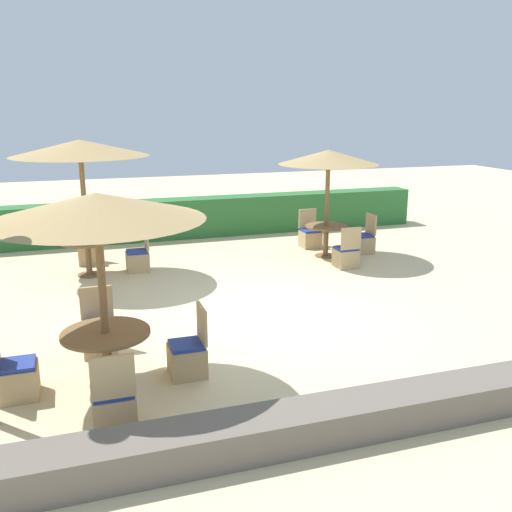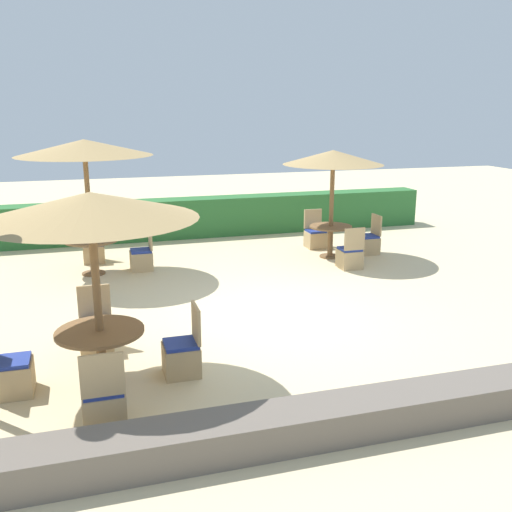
{
  "view_description": "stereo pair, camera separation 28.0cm",
  "coord_description": "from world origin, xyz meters",
  "px_view_note": "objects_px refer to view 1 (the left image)",
  "views": [
    {
      "loc": [
        -2.96,
        -8.46,
        3.42
      ],
      "look_at": [
        0.0,
        0.6,
        0.9
      ],
      "focal_mm": 40.0,
      "sensor_mm": 36.0,
      "label": 1
    },
    {
      "loc": [
        -2.7,
        -8.54,
        3.42
      ],
      "look_at": [
        0.0,
        0.6,
        0.9
      ],
      "focal_mm": 40.0,
      "sensor_mm": 36.0,
      "label": 2
    }
  ],
  "objects_px": {
    "patio_chair_front_left_north": "(99,335)",
    "patio_chair_front_left_south": "(114,405)",
    "round_table_front_left": "(106,343)",
    "patio_chair_front_left_west": "(16,377)",
    "patio_chair_back_right_north": "(310,237)",
    "parasol_back_right": "(328,158)",
    "parasol_back_left": "(80,149)",
    "patio_chair_back_left_east": "(138,259)",
    "patio_chair_back_right_south": "(346,256)",
    "patio_chair_front_left_east": "(188,356)",
    "round_table_back_left": "(88,248)",
    "patio_chair_back_left_north": "(89,252)",
    "parasol_front_left": "(96,207)",
    "round_table_back_right": "(326,233)",
    "patio_chair_back_right_east": "(363,242)"
  },
  "relations": [
    {
      "from": "patio_chair_back_left_north",
      "to": "patio_chair_front_left_east",
      "type": "bearing_deg",
      "value": 99.43
    },
    {
      "from": "parasol_back_left",
      "to": "patio_chair_back_right_south",
      "type": "bearing_deg",
      "value": -11.73
    },
    {
      "from": "round_table_front_left",
      "to": "patio_chair_back_left_east",
      "type": "bearing_deg",
      "value": 79.07
    },
    {
      "from": "patio_chair_front_left_east",
      "to": "patio_chair_back_left_east",
      "type": "xyz_separation_m",
      "value": [
        -0.03,
        5.14,
        0.0
      ]
    },
    {
      "from": "patio_chair_front_left_west",
      "to": "patio_chair_back_left_north",
      "type": "xyz_separation_m",
      "value": [
        1.07,
        6.03,
        0.0
      ]
    },
    {
      "from": "patio_chair_back_right_south",
      "to": "patio_chair_front_left_west",
      "type": "bearing_deg",
      "value": -148.34
    },
    {
      "from": "parasol_back_right",
      "to": "patio_chair_back_left_north",
      "type": "height_order",
      "value": "parasol_back_right"
    },
    {
      "from": "parasol_back_right",
      "to": "patio_chair_front_left_north",
      "type": "xyz_separation_m",
      "value": [
        -5.34,
        -3.91,
        -2.03
      ]
    },
    {
      "from": "round_table_front_left",
      "to": "patio_chair_front_left_south",
      "type": "relative_size",
      "value": 1.18
    },
    {
      "from": "patio_chair_front_left_east",
      "to": "parasol_back_left",
      "type": "relative_size",
      "value": 0.33
    },
    {
      "from": "parasol_front_left",
      "to": "round_table_back_left",
      "type": "xyz_separation_m",
      "value": [
        -0.03,
        5.08,
        -1.69
      ]
    },
    {
      "from": "parasol_back_right",
      "to": "round_table_back_right",
      "type": "distance_m",
      "value": 1.72
    },
    {
      "from": "patio_chair_back_right_south",
      "to": "patio_chair_back_left_north",
      "type": "distance_m",
      "value": 5.71
    },
    {
      "from": "parasol_back_right",
      "to": "parasol_back_left",
      "type": "bearing_deg",
      "value": 178.79
    },
    {
      "from": "parasol_front_left",
      "to": "patio_chair_front_left_north",
      "type": "xyz_separation_m",
      "value": [
        -0.05,
        1.05,
        -2.01
      ]
    },
    {
      "from": "patio_chair_front_left_west",
      "to": "patio_chair_back_left_north",
      "type": "distance_m",
      "value": 6.13
    },
    {
      "from": "patio_chair_back_right_east",
      "to": "round_table_back_left",
      "type": "xyz_separation_m",
      "value": [
        -6.32,
        0.08,
        0.33
      ]
    },
    {
      "from": "patio_chair_back_right_north",
      "to": "round_table_front_left",
      "type": "distance_m",
      "value": 7.96
    },
    {
      "from": "parasol_back_right",
      "to": "parasol_back_left",
      "type": "xyz_separation_m",
      "value": [
        -5.32,
        0.11,
        0.32
      ]
    },
    {
      "from": "parasol_back_right",
      "to": "patio_chair_front_left_south",
      "type": "distance_m",
      "value": 8.25
    },
    {
      "from": "patio_chair_back_right_east",
      "to": "patio_chair_back_left_north",
      "type": "xyz_separation_m",
      "value": [
        -6.28,
        1.06,
        0.0
      ]
    },
    {
      "from": "round_table_back_right",
      "to": "round_table_back_left",
      "type": "xyz_separation_m",
      "value": [
        -5.32,
        0.11,
        0.02
      ]
    },
    {
      "from": "round_table_front_left",
      "to": "parasol_back_left",
      "type": "relative_size",
      "value": 0.39
    },
    {
      "from": "parasol_front_left",
      "to": "patio_chair_front_left_west",
      "type": "relative_size",
      "value": 2.74
    },
    {
      "from": "patio_chair_back_left_north",
      "to": "patio_chair_front_left_west",
      "type": "bearing_deg",
      "value": 79.9
    },
    {
      "from": "round_table_back_right",
      "to": "patio_chair_front_left_north",
      "type": "xyz_separation_m",
      "value": [
        -5.34,
        -3.91,
        -0.3
      ]
    },
    {
      "from": "patio_chair_back_right_south",
      "to": "patio_chair_back_left_east",
      "type": "bearing_deg",
      "value": 165.2
    },
    {
      "from": "patio_chair_front_left_west",
      "to": "parasol_back_left",
      "type": "height_order",
      "value": "parasol_back_left"
    },
    {
      "from": "patio_chair_back_left_east",
      "to": "patio_chair_back_right_south",
      "type": "bearing_deg",
      "value": -104.8
    },
    {
      "from": "patio_chair_back_right_north",
      "to": "patio_chair_front_left_west",
      "type": "distance_m",
      "value": 8.68
    },
    {
      "from": "parasol_front_left",
      "to": "patio_chair_front_left_east",
      "type": "bearing_deg",
      "value": -1.45
    },
    {
      "from": "round_table_back_right",
      "to": "patio_chair_back_left_north",
      "type": "xyz_separation_m",
      "value": [
        -5.29,
        1.1,
        -0.3
      ]
    },
    {
      "from": "round_table_front_left",
      "to": "patio_chair_back_left_east",
      "type": "distance_m",
      "value": 5.22
    },
    {
      "from": "round_table_back_right",
      "to": "parasol_back_right",
      "type": "bearing_deg",
      "value": -90.0
    },
    {
      "from": "patio_chair_front_left_west",
      "to": "patio_chair_front_left_east",
      "type": "bearing_deg",
      "value": 88.41
    },
    {
      "from": "patio_chair_front_left_east",
      "to": "patio_chair_front_left_west",
      "type": "bearing_deg",
      "value": 88.41
    },
    {
      "from": "parasol_back_left",
      "to": "round_table_back_left",
      "type": "relative_size",
      "value": 2.57
    },
    {
      "from": "round_table_front_left",
      "to": "patio_chair_front_left_west",
      "type": "xyz_separation_m",
      "value": [
        -1.07,
        0.03,
        -0.31
      ]
    },
    {
      "from": "parasol_back_left",
      "to": "patio_chair_front_left_south",
      "type": "bearing_deg",
      "value": -89.82
    },
    {
      "from": "patio_chair_front_left_north",
      "to": "patio_chair_front_left_south",
      "type": "xyz_separation_m",
      "value": [
        0.04,
        -2.07,
        0.0
      ]
    },
    {
      "from": "round_table_front_left",
      "to": "patio_chair_back_left_east",
      "type": "xyz_separation_m",
      "value": [
        0.99,
        5.11,
        -0.31
      ]
    },
    {
      "from": "patio_chair_back_right_north",
      "to": "patio_chair_back_right_east",
      "type": "bearing_deg",
      "value": 136.78
    },
    {
      "from": "patio_chair_back_left_north",
      "to": "patio_chair_front_left_north",
      "type": "bearing_deg",
      "value": 89.41
    },
    {
      "from": "patio_chair_front_left_east",
      "to": "round_table_back_left",
      "type": "height_order",
      "value": "patio_chair_front_left_east"
    },
    {
      "from": "round_table_back_right",
      "to": "parasol_front_left",
      "type": "distance_m",
      "value": 7.46
    },
    {
      "from": "patio_chair_back_right_south",
      "to": "patio_chair_front_left_north",
      "type": "relative_size",
      "value": 1.0
    },
    {
      "from": "parasol_back_right",
      "to": "parasol_back_left",
      "type": "relative_size",
      "value": 0.89
    },
    {
      "from": "patio_chair_front_left_south",
      "to": "parasol_back_left",
      "type": "distance_m",
      "value": 6.53
    },
    {
      "from": "round_table_front_left",
      "to": "patio_chair_back_left_north",
      "type": "height_order",
      "value": "patio_chair_back_left_north"
    },
    {
      "from": "patio_chair_front_left_east",
      "to": "patio_chair_back_left_east",
      "type": "bearing_deg",
      "value": 0.32
    }
  ]
}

